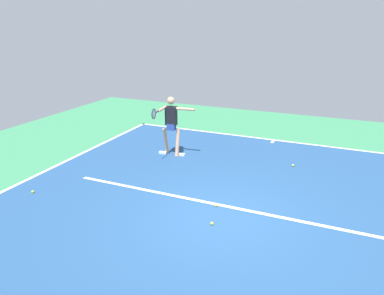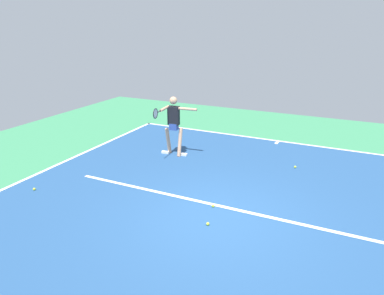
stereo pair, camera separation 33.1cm
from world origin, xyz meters
name	(u,v)px [view 1 (the left image)]	position (x,y,z in m)	size (l,w,h in m)	color
ground_plane	(222,217)	(0.00, 0.00, 0.00)	(19.63, 19.63, 0.00)	#388456
court_surface	(222,217)	(0.00, 0.00, 0.00)	(10.71, 11.51, 0.00)	navy
court_line_baseline_near	(274,140)	(0.00, -5.71, 0.00)	(10.71, 0.10, 0.01)	white
court_line_sideline_right	(34,176)	(5.30, 0.00, 0.00)	(0.10, 11.51, 0.01)	white
court_line_service	(228,207)	(0.00, -0.48, 0.00)	(8.03, 0.10, 0.01)	white
court_line_centre_mark	(273,142)	(0.00, -5.51, 0.00)	(0.10, 0.30, 0.01)	white
tennis_player	(171,122)	(2.63, -2.93, 1.07)	(1.16, 1.27, 1.84)	tan
tennis_ball_by_sideline	(293,165)	(-0.98, -3.47, 0.03)	(0.07, 0.07, 0.07)	#CCE033
tennis_ball_near_player	(33,192)	(4.56, 0.75, 0.03)	(0.07, 0.07, 0.07)	#CCE033
tennis_ball_centre_court	(212,223)	(0.08, 0.38, 0.03)	(0.07, 0.07, 0.07)	#CCE033
tennis_ball_by_baseline	(216,205)	(0.27, -0.36, 0.03)	(0.07, 0.07, 0.07)	#CCE033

